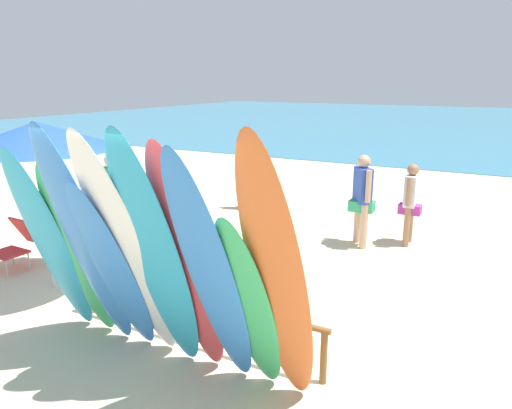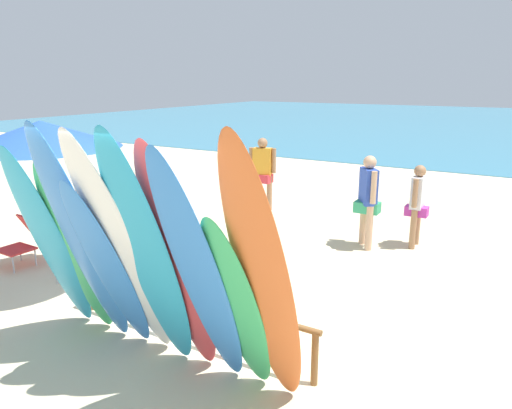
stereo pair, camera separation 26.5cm
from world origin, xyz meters
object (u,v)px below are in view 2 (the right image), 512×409
surfboard_blue_7 (201,278)px  beach_chair_red (26,238)px  beachgoer_by_water (262,169)px  beachgoer_near_rack (368,195)px  surfboard_green_1 (76,251)px  surfboard_blue_3 (109,270)px  surfboard_blue_2 (82,241)px  surfboard_green_8 (238,309)px  beachgoer_strolling (417,200)px  surfboard_orange_9 (264,283)px  surfboard_white_4 (122,253)px  beach_umbrella (41,135)px  surfboard_teal_0 (50,242)px  surfboard_red_6 (179,266)px  surfboard_rack (186,303)px  beachgoer_photographing (120,196)px  surfboard_teal_5 (149,259)px

surfboard_blue_7 → beach_chair_red: bearing=164.8°
beachgoer_by_water → beachgoer_near_rack: 3.12m
surfboard_green_1 → surfboard_blue_3: 0.63m
surfboard_blue_2 → surfboard_green_8: surfboard_blue_2 is taller
beachgoer_by_water → beach_chair_red: (-1.67, -4.81, -0.53)m
beachgoer_strolling → surfboard_orange_9: bearing=179.7°
surfboard_white_4 → beach_umbrella: surfboard_white_4 is taller
beach_umbrella → surfboard_blue_3: bearing=-23.8°
surfboard_blue_2 → beach_chair_red: bearing=157.9°
surfboard_blue_2 → beach_umbrella: 2.30m
beachgoer_by_water → beach_umbrella: 5.30m
surfboard_blue_2 → surfboard_white_4: (0.58, -0.02, -0.01)m
surfboard_white_4 → beachgoer_by_water: surfboard_white_4 is taller
surfboard_teal_0 → surfboard_blue_7: bearing=-7.4°
surfboard_white_4 → beach_umbrella: bearing=160.4°
surfboard_blue_2 → surfboard_orange_9: (2.17, -0.01, 0.03)m
surfboard_green_1 → surfboard_green_8: 2.14m
beach_umbrella → surfboard_red_6: bearing=-16.8°
surfboard_blue_7 → surfboard_green_8: (0.28, 0.16, -0.29)m
surfboard_green_1 → surfboard_white_4: (0.86, -0.15, 0.19)m
surfboard_white_4 → beachgoer_strolling: 5.60m
surfboard_orange_9 → surfboard_teal_0: bearing=-177.7°
surfboard_blue_7 → surfboard_red_6: bearing=160.3°
surfboard_blue_3 → beach_umbrella: beach_umbrella is taller
surfboard_rack → surfboard_green_8: bearing=-29.1°
beachgoer_by_water → beach_chair_red: beachgoer_by_water is taller
surfboard_blue_3 → surfboard_blue_7: bearing=-5.5°
beachgoer_near_rack → surfboard_blue_7: bearing=-35.4°
surfboard_blue_7 → beachgoer_near_rack: 4.91m
surfboard_green_1 → surfboard_blue_2: size_ratio=0.84×
surfboard_teal_0 → beach_umbrella: 1.88m
beachgoer_photographing → surfboard_white_4: bearing=-16.9°
beachgoer_by_water → beachgoer_photographing: size_ratio=0.94×
surfboard_blue_3 → beach_umbrella: size_ratio=0.94×
surfboard_rack → beach_umbrella: bearing=173.3°
surfboard_rack → surfboard_green_8: size_ratio=1.60×
surfboard_white_4 → surfboard_blue_7: 0.99m
surfboard_blue_3 → beachgoer_strolling: surfboard_blue_3 is taller
surfboard_rack → surfboard_green_8: (1.08, -0.60, 0.47)m
surfboard_blue_2 → beachgoer_near_rack: surfboard_blue_2 is taller
surfboard_teal_5 → beach_umbrella: surfboard_teal_5 is taller
surfboard_green_1 → surfboard_red_6: 1.51m
beach_chair_red → surfboard_red_6: bearing=-14.1°
surfboard_teal_0 → surfboard_blue_2: bearing=-9.6°
surfboard_blue_2 → surfboard_teal_5: surfboard_teal_5 is taller
surfboard_teal_0 → surfboard_blue_3: (0.95, -0.03, -0.12)m
surfboard_blue_7 → beachgoer_near_rack: bearing=92.1°
surfboard_white_4 → beach_chair_red: (-3.56, 1.32, -0.86)m
surfboard_rack → surfboard_blue_7: 1.33m
beach_chair_red → beachgoer_by_water: bearing=73.2°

